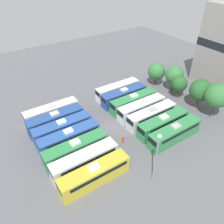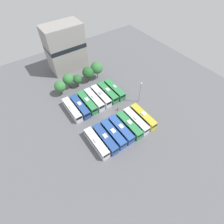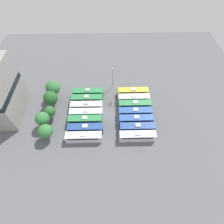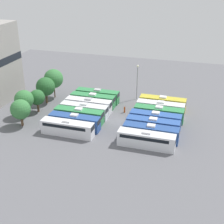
{
  "view_description": "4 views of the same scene",
  "coord_description": "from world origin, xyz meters",
  "px_view_note": "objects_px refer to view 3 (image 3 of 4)",
  "views": [
    {
      "loc": [
        27.68,
        -17.46,
        27.96
      ],
      "look_at": [
        -1.4,
        1.75,
        2.43
      ],
      "focal_mm": 35.0,
      "sensor_mm": 36.0,
      "label": 1
    },
    {
      "loc": [
        -20.92,
        -32.82,
        47.63
      ],
      "look_at": [
        1.82,
        -0.55,
        1.57
      ],
      "focal_mm": 28.0,
      "sensor_mm": 36.0,
      "label": 2
    },
    {
      "loc": [
        -34.91,
        0.42,
        48.61
      ],
      "look_at": [
        0.43,
        -0.38,
        1.41
      ],
      "focal_mm": 28.0,
      "sensor_mm": 36.0,
      "label": 3
    },
    {
      "loc": [
        -60.2,
        -16.51,
        31.48
      ],
      "look_at": [
        0.3,
        1.72,
        1.9
      ],
      "focal_mm": 50.0,
      "sensor_mm": 36.0,
      "label": 4
    }
  ],
  "objects_px": {
    "bus_2": "(136,120)",
    "bus_11": "(86,106)",
    "bus_13": "(88,93)",
    "worker_person": "(111,103)",
    "bus_3": "(135,112)",
    "bus_7": "(84,137)",
    "bus_12": "(87,99)",
    "tree_4": "(53,88)",
    "tree_3": "(51,98)",
    "bus_4": "(135,105)",
    "bus_9": "(85,120)",
    "bus_5": "(134,99)",
    "bus_6": "(133,92)",
    "light_pole": "(113,75)",
    "bus_1": "(137,128)",
    "bus_8": "(85,129)",
    "tree_2": "(50,112)",
    "bus_0": "(137,136)",
    "tree_1": "(42,119)",
    "bus_10": "(86,113)"
  },
  "relations": [
    {
      "from": "bus_2",
      "to": "bus_11",
      "type": "bearing_deg",
      "value": 69.78
    },
    {
      "from": "bus_13",
      "to": "worker_person",
      "type": "xyz_separation_m",
      "value": [
        -4.46,
        -8.33,
        -0.9
      ]
    },
    {
      "from": "bus_3",
      "to": "bus_7",
      "type": "height_order",
      "value": "same"
    },
    {
      "from": "bus_12",
      "to": "tree_4",
      "type": "xyz_separation_m",
      "value": [
        2.5,
        11.56,
        3.54
      ]
    },
    {
      "from": "tree_3",
      "to": "tree_4",
      "type": "bearing_deg",
      "value": -4.14
    },
    {
      "from": "bus_4",
      "to": "bus_7",
      "type": "distance_m",
      "value": 20.74
    },
    {
      "from": "bus_3",
      "to": "bus_9",
      "type": "distance_m",
      "value": 16.78
    },
    {
      "from": "bus_7",
      "to": "worker_person",
      "type": "height_order",
      "value": "bus_7"
    },
    {
      "from": "bus_5",
      "to": "bus_11",
      "type": "xyz_separation_m",
      "value": [
        -3.08,
        16.64,
        0.0
      ]
    },
    {
      "from": "bus_6",
      "to": "light_pole",
      "type": "distance_m",
      "value": 9.72
    },
    {
      "from": "bus_13",
      "to": "tree_4",
      "type": "distance_m",
      "value": 12.25
    },
    {
      "from": "light_pole",
      "to": "bus_5",
      "type": "bearing_deg",
      "value": -136.38
    },
    {
      "from": "bus_2",
      "to": "tree_3",
      "type": "xyz_separation_m",
      "value": [
        7.73,
        28.4,
        2.72
      ]
    },
    {
      "from": "bus_1",
      "to": "bus_6",
      "type": "bearing_deg",
      "value": -0.32
    },
    {
      "from": "bus_2",
      "to": "bus_3",
      "type": "relative_size",
      "value": 1.0
    },
    {
      "from": "bus_8",
      "to": "bus_11",
      "type": "distance_m",
      "value": 9.06
    },
    {
      "from": "light_pole",
      "to": "worker_person",
      "type": "bearing_deg",
      "value": 174.25
    },
    {
      "from": "bus_4",
      "to": "tree_2",
      "type": "height_order",
      "value": "tree_2"
    },
    {
      "from": "bus_4",
      "to": "tree_3",
      "type": "height_order",
      "value": "tree_3"
    },
    {
      "from": "bus_8",
      "to": "tree_3",
      "type": "distance_m",
      "value": 16.44
    },
    {
      "from": "bus_0",
      "to": "light_pole",
      "type": "relative_size",
      "value": 1.2
    },
    {
      "from": "bus_1",
      "to": "bus_7",
      "type": "height_order",
      "value": "same"
    },
    {
      "from": "bus_7",
      "to": "light_pole",
      "type": "xyz_separation_m",
      "value": [
        22.8,
        -9.38,
        4.44
      ]
    },
    {
      "from": "bus_4",
      "to": "bus_6",
      "type": "bearing_deg",
      "value": 0.47
    },
    {
      "from": "bus_0",
      "to": "bus_4",
      "type": "bearing_deg",
      "value": -2.15
    },
    {
      "from": "bus_3",
      "to": "bus_6",
      "type": "bearing_deg",
      "value": -1.21
    },
    {
      "from": "bus_0",
      "to": "bus_9",
      "type": "bearing_deg",
      "value": 69.31
    },
    {
      "from": "bus_7",
      "to": "tree_2",
      "type": "xyz_separation_m",
      "value": [
        8.41,
        11.34,
        1.99
      ]
    },
    {
      "from": "bus_4",
      "to": "tree_4",
      "type": "xyz_separation_m",
      "value": [
        5.52,
        28.37,
        3.54
      ]
    },
    {
      "from": "bus_13",
      "to": "tree_3",
      "type": "bearing_deg",
      "value": 110.96
    },
    {
      "from": "bus_0",
      "to": "bus_9",
      "type": "xyz_separation_m",
      "value": [
        6.16,
        16.31,
        0.0
      ]
    },
    {
      "from": "tree_1",
      "to": "tree_2",
      "type": "xyz_separation_m",
      "value": [
        3.09,
        -1.54,
        -0.5
      ]
    },
    {
      "from": "light_pole",
      "to": "tree_1",
      "type": "height_order",
      "value": "light_pole"
    },
    {
      "from": "bus_7",
      "to": "bus_11",
      "type": "bearing_deg",
      "value": -0.3
    },
    {
      "from": "bus_10",
      "to": "bus_2",
      "type": "bearing_deg",
      "value": -100.33
    },
    {
      "from": "bus_7",
      "to": "bus_12",
      "type": "bearing_deg",
      "value": 0.01
    },
    {
      "from": "bus_6",
      "to": "bus_13",
      "type": "xyz_separation_m",
      "value": [
        0.01,
        16.6,
        0.0
      ]
    },
    {
      "from": "bus_10",
      "to": "bus_1",
      "type": "bearing_deg",
      "value": -110.11
    },
    {
      "from": "worker_person",
      "to": "tree_4",
      "type": "distance_m",
      "value": 20.89
    },
    {
      "from": "bus_1",
      "to": "bus_13",
      "type": "height_order",
      "value": "same"
    },
    {
      "from": "bus_0",
      "to": "bus_10",
      "type": "bearing_deg",
      "value": 60.93
    },
    {
      "from": "bus_3",
      "to": "worker_person",
      "type": "relative_size",
      "value": 6.71
    },
    {
      "from": "bus_1",
      "to": "bus_10",
      "type": "distance_m",
      "value": 17.6
    },
    {
      "from": "bus_9",
      "to": "bus_10",
      "type": "height_order",
      "value": "same"
    },
    {
      "from": "bus_2",
      "to": "bus_1",
      "type": "bearing_deg",
      "value": -177.73
    },
    {
      "from": "bus_9",
      "to": "tree_4",
      "type": "distance_m",
      "value": 16.76
    },
    {
      "from": "tree_2",
      "to": "worker_person",
      "type": "bearing_deg",
      "value": -74.68
    },
    {
      "from": "bus_1",
      "to": "bus_8",
      "type": "bearing_deg",
      "value": 89.75
    },
    {
      "from": "bus_8",
      "to": "bus_10",
      "type": "distance_m",
      "value": 5.98
    },
    {
      "from": "bus_2",
      "to": "bus_13",
      "type": "bearing_deg",
      "value": 53.06
    }
  ]
}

